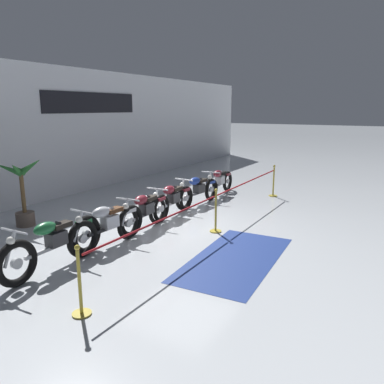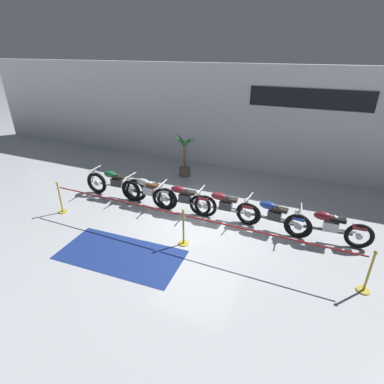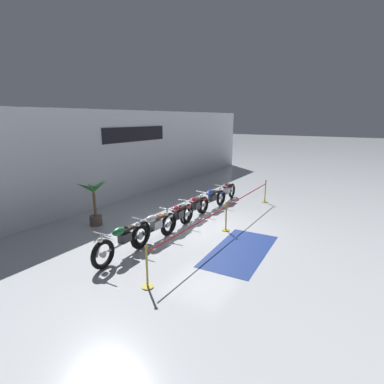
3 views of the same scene
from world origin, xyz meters
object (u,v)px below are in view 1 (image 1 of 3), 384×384
Objects in this scene: motorcycle_blue_4 at (198,190)px; motorcycle_maroon_5 at (219,182)px; motorcycle_silver_1 at (108,225)px; stanchion_mid_right at (273,186)px; stanchion_far_left at (187,216)px; stanchion_mid_left at (216,217)px; motorcycle_green_0 at (54,243)px; floor_banner at (236,258)px; motorcycle_maroon_2 at (145,211)px; motorcycle_maroon_3 at (172,200)px; potted_palm_left_of_row at (23,193)px.

motorcycle_maroon_5 is (1.44, -0.01, -0.00)m from motorcycle_blue_4.
stanchion_mid_right is at bearing -13.78° from motorcycle_silver_1.
stanchion_mid_left is at bearing -0.00° from stanchion_far_left.
floor_banner is at bearing -52.04° from motorcycle_green_0.
stanchion_mid_left is at bearing 37.43° from floor_banner.
motorcycle_blue_4 is at bearing 1.79° from motorcycle_maroon_2.
stanchion_mid_left is at bearing -155.07° from motorcycle_maroon_5.
motorcycle_green_0 is at bearing -179.87° from motorcycle_blue_4.
motorcycle_blue_4 is 0.97× the size of motorcycle_maroon_5.
floor_banner is at bearing -124.36° from motorcycle_maroon_3.
motorcycle_green_0 is 1.36× the size of potted_palm_left_of_row.
stanchion_far_left is 8.13× the size of stanchion_mid_right.
motorcycle_green_0 is at bearing -180.00° from motorcycle_maroon_5.
motorcycle_silver_1 is at bearing -2.58° from motorcycle_green_0.
motorcycle_maroon_2 is at bearing -178.99° from motorcycle_maroon_5.
motorcycle_green_0 is 1.12× the size of motorcycle_silver_1.
motorcycle_maroon_5 is 5.03m from stanchion_far_left.
motorcycle_green_0 reaches higher than motorcycle_maroon_3.
motorcycle_maroon_5 is at bearing 0.00° from motorcycle_green_0.
motorcycle_maroon_2 reaches higher than motorcycle_maroon_5.
stanchion_far_left reaches higher than floor_banner.
stanchion_mid_left reaches higher than motorcycle_green_0.
motorcycle_maroon_3 is at bearing 156.60° from stanchion_mid_right.
motorcycle_maroon_2 is 1.69m from stanchion_mid_left.
stanchion_mid_left is (3.35, -1.60, -0.12)m from motorcycle_green_0.
motorcycle_maroon_3 is at bearing 40.20° from stanchion_far_left.
motorcycle_maroon_3 is at bearing -179.57° from motorcycle_blue_4.
motorcycle_maroon_3 is at bearing 179.98° from motorcycle_maroon_5.
potted_palm_left_of_row is (-3.98, 2.71, 0.38)m from motorcycle_blue_4.
motorcycle_maroon_5 is 0.71× the size of floor_banner.
motorcycle_maroon_5 is (5.45, 0.06, -0.01)m from motorcycle_silver_1.
floor_banner is at bearing -150.33° from motorcycle_maroon_5.
motorcycle_green_0 is at bearing 177.42° from motorcycle_silver_1.
motorcycle_blue_4 is 2.06× the size of stanchion_mid_right.
stanchion_far_left is at bearing -154.12° from motorcycle_blue_4.
stanchion_mid_right is at bearing 0.00° from stanchion_mid_left.
motorcycle_maroon_5 is 2.11× the size of stanchion_mid_left.
floor_banner is (-1.83, -2.68, -0.46)m from motorcycle_maroon_3.
stanchion_mid_right is (6.28, -1.54, -0.11)m from motorcycle_silver_1.
stanchion_mid_right is at bearing 7.83° from floor_banner.
potted_palm_left_of_row is at bearing 114.57° from stanchion_mid_left.
motorcycle_maroon_5 reaches higher than motorcycle_maroon_3.
motorcycle_maroon_2 is at bearing 68.59° from stanchion_far_left.
motorcycle_maroon_3 reaches higher than floor_banner.
motorcycle_maroon_5 is 1.26× the size of potted_palm_left_of_row.
stanchion_far_left is 1.37m from stanchion_mid_left.
motorcycle_maroon_5 is at bearing -0.02° from motorcycle_maroon_3.
motorcycle_maroon_2 is (1.28, -0.01, 0.00)m from motorcycle_silver_1.
stanchion_mid_right reaches higher than floor_banner.
stanchion_mid_right is 0.34× the size of floor_banner.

